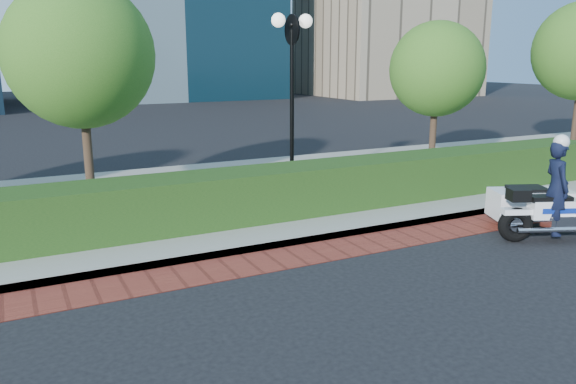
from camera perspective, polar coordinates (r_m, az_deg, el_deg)
name	(u,v)px	position (r m, az deg, el deg)	size (l,w,h in m)	color
ground	(386,277)	(9.06, 9.98, -8.53)	(120.00, 120.00, 0.00)	black
brick_strip	(336,249)	(10.21, 4.93, -5.78)	(60.00, 1.00, 0.01)	maroon
sidewalk	(242,193)	(14.06, -4.73, -0.14)	(60.00, 8.00, 0.15)	gray
hedge_main	(284,191)	(11.80, -0.37, 0.15)	(18.00, 1.20, 1.00)	#153311
lamppost	(292,76)	(13.37, 0.41, 11.70)	(1.02, 0.70, 4.21)	black
tree_b	(80,55)	(13.28, -20.39, 12.93)	(3.20, 3.20, 4.89)	#332319
tree_c	(437,69)	(17.57, 14.87, 11.96)	(2.80, 2.80, 4.30)	#332319
police_motorcycle	(549,201)	(11.90, 25.03, -0.81)	(2.37, 2.22, 2.02)	black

